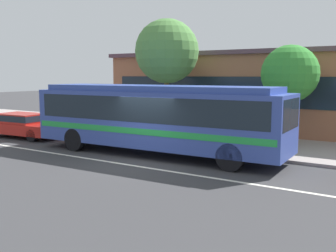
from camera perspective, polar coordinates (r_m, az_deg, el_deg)
name	(u,v)px	position (r m, az deg, el deg)	size (l,w,h in m)	color
ground_plane	(145,162)	(15.32, -3.37, -5.17)	(120.00, 120.00, 0.00)	#373639
sidewalk_slab	(219,137)	(20.99, 7.41, -1.62)	(60.00, 8.00, 0.12)	#9E9390
lane_stripe_center	(132,165)	(14.70, -5.21, -5.72)	(56.00, 0.16, 0.01)	silver
transit_bus	(156,115)	(16.34, -1.75, 1.64)	(11.16, 2.90, 2.91)	#32489C
sedan_behind_bus	(23,124)	(22.42, -20.28, 0.27)	(4.40, 2.07, 1.29)	#AC1D17
pedestrian_waiting_near_sign	(133,116)	(20.94, -5.06, 1.39)	(0.47, 0.47, 1.75)	#383830
pedestrian_walking_along_curb	(253,129)	(16.90, 12.23, -0.46)	(0.48, 0.48, 1.63)	#26392D
bus_stop_sign	(260,113)	(16.45, 13.16, 1.86)	(0.08, 0.44, 2.63)	gray
street_tree_near_stop	(167,52)	(21.24, -0.18, 10.77)	(3.41, 3.41, 6.18)	brown
street_tree_mid_block	(290,74)	(18.84, 17.29, 7.22)	(2.61, 2.61, 4.58)	brown
station_building	(276,91)	(25.30, 15.40, 4.94)	(19.64, 8.61, 4.69)	#965E42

